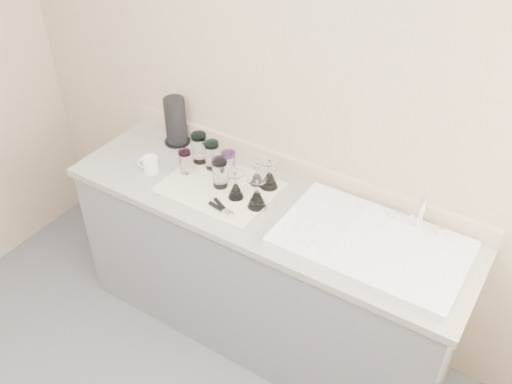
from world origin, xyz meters
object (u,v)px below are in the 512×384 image
Objects in this scene: sink_unit at (372,243)px; goblet_front_right at (257,197)px; goblet_back_right at (269,178)px; tumbler_lavender at (220,173)px; goblet_back_left at (257,177)px; tumbler_teal at (199,148)px; goblet_front_left at (236,189)px; white_mug at (150,164)px; tumbler_purple at (229,164)px; paper_towel_roll at (176,122)px; can_opener at (222,209)px; tumbler_magenta at (185,162)px; tumbler_cyan at (212,155)px.

goblet_front_right is (-0.57, -0.04, 0.04)m from sink_unit.
sink_unit is 0.62m from goblet_back_right.
tumbler_lavender reaches higher than goblet_back_left.
tumbler_teal is at bearing 160.65° from goblet_front_right.
white_mug is (-0.50, -0.05, -0.01)m from goblet_front_left.
goblet_back_right reaches higher than tumbler_purple.
goblet_back_left is 0.88× the size of goblet_front_left.
white_mug is 0.31m from paper_towel_roll.
tumbler_teal is at bearing 140.75° from can_opener.
tumbler_teal is at bearing 151.04° from tumbler_lavender.
goblet_front_right is (0.46, -0.04, -0.01)m from tumbler_magenta.
goblet_back_left is 0.79× the size of goblet_back_right.
tumbler_cyan is 0.94× the size of goblet_front_right.
goblet_back_left is at bearing 19.98° from white_mug.
tumbler_cyan is (-0.94, 0.10, 0.07)m from sink_unit.
tumbler_teal reaches higher than tumbler_magenta.
goblet_back_right is 1.02× the size of can_opener.
tumbler_cyan is 0.28m from goblet_front_left.
can_opener is at bearing -8.25° from white_mug.
goblet_front_left is at bearing -30.26° from tumbler_cyan.
paper_towel_roll is at bearing 101.22° from white_mug.
tumbler_magenta is 1.05× the size of white_mug.
goblet_front_right is at bearing 43.53° from can_opener.
tumbler_cyan is 0.14m from tumbler_magenta.
tumbler_cyan reaches higher than tumbler_magenta.
tumbler_teal is at bearing 178.50° from goblet_back_left.
tumbler_teal is 1.05× the size of tumbler_lavender.
sink_unit is 6.68× the size of white_mug.
tumbler_teal reaches higher than tumbler_purple.
tumbler_cyan reaches higher than goblet_front_left.
tumbler_purple is at bearing 135.32° from goblet_front_left.
tumbler_cyan is 0.57× the size of paper_towel_roll.
can_opener is at bearing -39.25° from tumbler_teal.
goblet_back_left is 0.46× the size of paper_towel_roll.
paper_towel_roll is (-0.32, 0.10, 0.05)m from tumbler_cyan.
goblet_back_left is at bearing 170.79° from sink_unit.
tumbler_cyan is at bearing -18.04° from paper_towel_roll.
goblet_back_left is (0.36, -0.01, -0.04)m from tumbler_teal.
goblet_back_left is at bearing -9.52° from paper_towel_roll.
tumbler_lavender reaches higher than tumbler_cyan.
tumbler_lavender is (0.01, -0.09, 0.01)m from tumbler_purple.
paper_towel_roll reaches higher than tumbler_purple.
sink_unit is at bearing -6.30° from tumbler_cyan.
goblet_front_left reaches higher than goblet_back_left.
paper_towel_roll is at bearing 170.64° from sink_unit.
goblet_front_right reaches higher than goblet_back_left.
tumbler_magenta is 0.19m from white_mug.
goblet_back_left is at bearing 6.36° from tumbler_purple.
tumbler_magenta is (-0.20, -0.09, -0.01)m from tumbler_purple.
paper_towel_roll is at bearing 158.39° from tumbler_teal.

